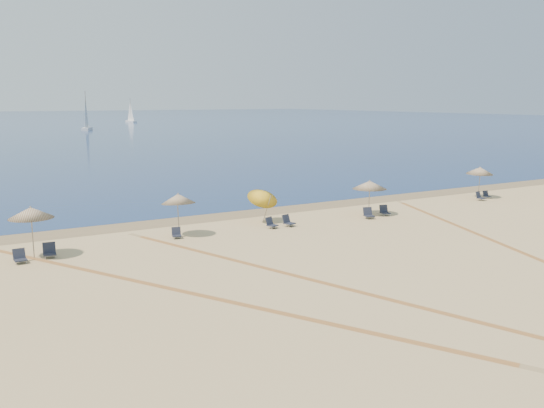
% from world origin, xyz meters
% --- Properties ---
extents(wet_sand, '(500.00, 500.00, 0.00)m').
position_xyz_m(wet_sand, '(0.00, 24.00, 0.00)').
color(wet_sand, olive).
rests_on(wet_sand, ground).
extents(umbrella_1, '(2.18, 2.18, 2.64)m').
position_xyz_m(umbrella_1, '(-14.31, 18.99, 2.30)').
color(umbrella_1, gray).
rests_on(umbrella_1, ground).
extents(umbrella_2, '(1.98, 2.01, 2.56)m').
position_xyz_m(umbrella_2, '(-6.33, 19.79, 2.21)').
color(umbrella_2, gray).
rests_on(umbrella_2, ground).
extents(umbrella_3, '(1.97, 2.02, 2.53)m').
position_xyz_m(umbrella_3, '(-0.28, 20.64, 1.79)').
color(umbrella_3, gray).
rests_on(umbrella_3, ground).
extents(umbrella_4, '(2.32, 2.32, 2.44)m').
position_xyz_m(umbrella_4, '(7.21, 19.22, 2.10)').
color(umbrella_4, gray).
rests_on(umbrella_4, ground).
extents(umbrella_5, '(2.12, 2.13, 2.57)m').
position_xyz_m(umbrella_5, '(19.36, 20.38, 2.23)').
color(umbrella_5, gray).
rests_on(umbrella_5, ground).
extents(chair_1, '(0.62, 0.71, 0.69)m').
position_xyz_m(chair_1, '(-15.04, 18.33, 0.30)').
color(chair_1, black).
rests_on(chair_1, ground).
extents(chair_2, '(0.69, 0.78, 0.74)m').
position_xyz_m(chair_2, '(-13.62, 18.70, 0.33)').
color(chair_2, black).
rests_on(chair_2, ground).
extents(chair_3, '(0.64, 0.70, 0.62)m').
position_xyz_m(chair_3, '(-6.63, 19.42, 0.27)').
color(chair_3, black).
rests_on(chair_3, ground).
extents(chair_4, '(0.74, 0.80, 0.67)m').
position_xyz_m(chair_4, '(-0.63, 19.03, 0.30)').
color(chair_4, black).
rests_on(chair_4, ground).
extents(chair_5, '(0.78, 0.85, 0.72)m').
position_xyz_m(chair_5, '(0.57, 18.99, 0.32)').
color(chair_5, black).
rests_on(chair_5, ground).
extents(chair_6, '(0.78, 0.85, 0.73)m').
position_xyz_m(chair_6, '(6.49, 18.38, 0.32)').
color(chair_6, black).
rests_on(chair_6, ground).
extents(chair_7, '(0.73, 0.81, 0.71)m').
position_xyz_m(chair_7, '(8.09, 18.63, 0.31)').
color(chair_7, black).
rests_on(chair_7, ground).
extents(chair_8, '(0.70, 0.77, 0.69)m').
position_xyz_m(chair_8, '(18.62, 19.57, 0.30)').
color(chair_8, black).
rests_on(chair_8, ground).
extents(chair_9, '(0.57, 0.64, 0.59)m').
position_xyz_m(chair_9, '(19.89, 20.00, 0.26)').
color(chair_9, black).
rests_on(chair_9, ground).
extents(sailboat_0, '(2.63, 5.73, 8.28)m').
position_xyz_m(sailboat_0, '(40.25, 191.53, 2.50)').
color(sailboat_0, white).
rests_on(sailboat_0, ocean).
extents(sailboat_2, '(4.13, 6.86, 10.00)m').
position_xyz_m(sailboat_2, '(14.82, 143.27, 3.02)').
color(sailboat_2, white).
rests_on(sailboat_2, ocean).
extents(tire_tracks, '(55.35, 40.64, 0.00)m').
position_xyz_m(tire_tracks, '(-1.83, 9.27, 0.00)').
color(tire_tracks, tan).
rests_on(tire_tracks, ground).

